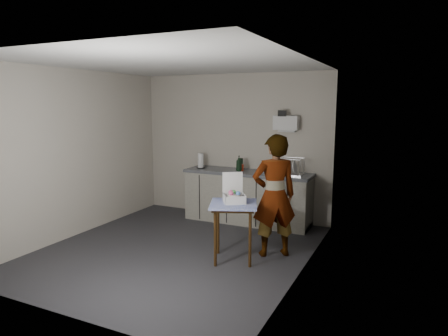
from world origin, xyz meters
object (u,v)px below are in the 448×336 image
at_px(kitchen_counter, 247,198).
at_px(paper_towel, 201,161).
at_px(soda_can, 242,168).
at_px(dark_bottle, 241,164).
at_px(dish_rack, 291,171).
at_px(side_table, 233,211).
at_px(bakery_box, 234,196).
at_px(soap_bottle, 239,164).
at_px(standing_man, 274,196).

distance_m(kitchen_counter, paper_towel, 1.09).
bearing_deg(soda_can, dark_bottle, 120.90).
bearing_deg(dish_rack, paper_towel, -178.35).
relative_size(side_table, bakery_box, 2.02).
distance_m(side_table, soap_bottle, 1.77).
bearing_deg(standing_man, paper_towel, -70.01).
height_order(side_table, dish_rack, dish_rack).
relative_size(soap_bottle, dish_rack, 0.68).
bearing_deg(soda_can, bakery_box, -70.62).
distance_m(standing_man, dish_rack, 1.29).
xyz_separation_m(soda_can, paper_towel, (-0.80, -0.03, 0.07)).
bearing_deg(bakery_box, paper_towel, 97.14).
distance_m(dark_bottle, bakery_box, 1.82).
distance_m(soda_can, dish_rack, 0.87).
xyz_separation_m(soap_bottle, paper_towel, (-0.77, 0.02, -0.01)).
bearing_deg(dark_bottle, dish_rack, -4.23).
distance_m(standing_man, soda_can, 1.63).
relative_size(kitchen_counter, dark_bottle, 10.59).
bearing_deg(bakery_box, dark_bottle, 76.35).
bearing_deg(soap_bottle, kitchen_counter, 26.42).
xyz_separation_m(paper_towel, bakery_box, (1.37, -1.59, -0.17)).
xyz_separation_m(standing_man, paper_towel, (-1.81, 1.23, 0.20)).
bearing_deg(soap_bottle, soda_can, 60.65).
bearing_deg(kitchen_counter, bakery_box, -74.10).
xyz_separation_m(kitchen_counter, dark_bottle, (-0.15, 0.07, 0.59)).
xyz_separation_m(kitchen_counter, side_table, (0.48, -1.69, 0.25)).
xyz_separation_m(side_table, bakery_box, (-0.02, 0.05, 0.19)).
xyz_separation_m(side_table, soap_bottle, (-0.62, 1.62, 0.37)).
relative_size(kitchen_counter, soda_can, 19.07).
bearing_deg(bakery_box, soda_can, 75.75).
relative_size(kitchen_counter, side_table, 2.86).
height_order(side_table, bakery_box, bakery_box).
bearing_deg(side_table, soap_bottle, 89.25).
xyz_separation_m(soap_bottle, dark_bottle, (-0.02, 0.14, -0.03)).
relative_size(dish_rack, bakery_box, 1.03).
height_order(side_table, dark_bottle, dark_bottle).
xyz_separation_m(standing_man, soap_bottle, (-1.04, 1.21, 0.21)).
bearing_deg(side_table, paper_towel, 108.53).
bearing_deg(soda_can, side_table, -70.67).
distance_m(side_table, bakery_box, 0.19).
relative_size(side_table, soap_bottle, 2.87).
bearing_deg(dish_rack, soap_bottle, -175.61).
bearing_deg(paper_towel, dark_bottle, 8.78).
relative_size(standing_man, dish_rack, 4.19).
distance_m(soap_bottle, bakery_box, 1.69).
bearing_deg(dark_bottle, kitchen_counter, -24.17).
height_order(kitchen_counter, bakery_box, bakery_box).
height_order(soda_can, dish_rack, dish_rack).
xyz_separation_m(soda_can, bakery_box, (0.57, -1.62, -0.10)).
relative_size(side_table, paper_towel, 2.88).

